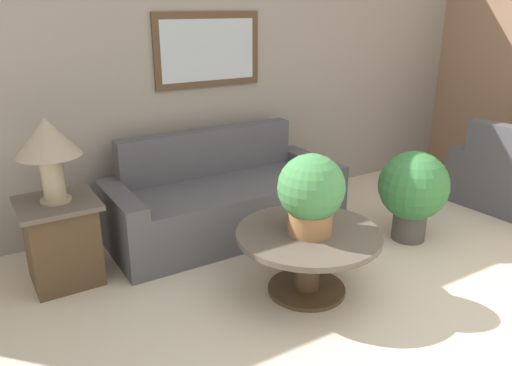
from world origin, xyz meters
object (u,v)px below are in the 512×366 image
(coffee_table, at_px, (308,248))
(couch_main, at_px, (225,201))
(potted_plant_on_table, at_px, (311,192))
(potted_plant_floor, at_px, (413,190))
(side_table, at_px, (62,241))
(table_lamp, at_px, (48,143))

(coffee_table, bearing_deg, couch_main, 91.38)
(potted_plant_on_table, distance_m, potted_plant_floor, 1.34)
(coffee_table, height_order, side_table, side_table)
(side_table, height_order, table_lamp, table_lamp)
(side_table, distance_m, potted_plant_floor, 2.84)
(side_table, bearing_deg, couch_main, 4.78)
(potted_plant_floor, bearing_deg, coffee_table, -170.44)
(table_lamp, xyz_separation_m, potted_plant_on_table, (1.43, -1.08, -0.29))
(coffee_table, distance_m, table_lamp, 1.92)
(couch_main, relative_size, side_table, 3.22)
(potted_plant_on_table, xyz_separation_m, potted_plant_floor, (1.28, 0.23, -0.31))
(coffee_table, height_order, potted_plant_floor, potted_plant_floor)
(potted_plant_floor, bearing_deg, side_table, 162.65)
(couch_main, height_order, potted_plant_floor, couch_main)
(potted_plant_on_table, bearing_deg, potted_plant_floor, 10.23)
(couch_main, bearing_deg, potted_plant_floor, -36.47)
(coffee_table, relative_size, potted_plant_on_table, 1.81)
(potted_plant_on_table, bearing_deg, table_lamp, 142.97)
(coffee_table, distance_m, side_table, 1.78)
(coffee_table, xyz_separation_m, table_lamp, (-1.43, 1.06, 0.72))
(side_table, distance_m, potted_plant_on_table, 1.84)
(couch_main, distance_m, side_table, 1.41)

